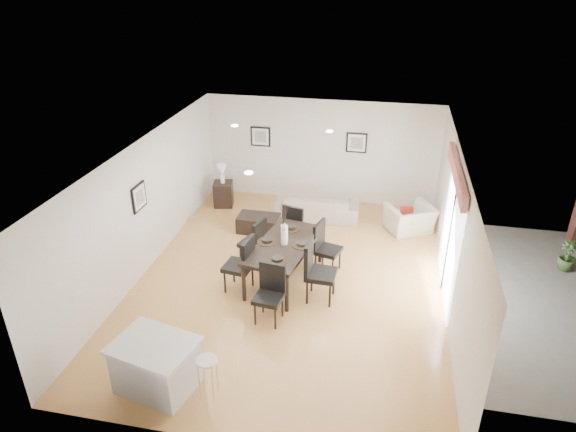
% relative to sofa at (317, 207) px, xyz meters
% --- Properties ---
extents(ground, '(8.00, 8.00, 0.00)m').
position_rel_sofa_xyz_m(ground, '(-0.08, -2.87, -0.30)').
color(ground, tan).
rests_on(ground, ground).
extents(wall_back, '(6.00, 0.04, 2.70)m').
position_rel_sofa_xyz_m(wall_back, '(-0.08, 1.13, 1.05)').
color(wall_back, silver).
rests_on(wall_back, ground).
extents(wall_front, '(6.00, 0.04, 2.70)m').
position_rel_sofa_xyz_m(wall_front, '(-0.08, -6.87, 1.05)').
color(wall_front, silver).
rests_on(wall_front, ground).
extents(wall_left, '(0.04, 8.00, 2.70)m').
position_rel_sofa_xyz_m(wall_left, '(-3.08, -2.87, 1.05)').
color(wall_left, silver).
rests_on(wall_left, ground).
extents(wall_right, '(0.04, 8.00, 2.70)m').
position_rel_sofa_xyz_m(wall_right, '(2.92, -2.87, 1.05)').
color(wall_right, silver).
rests_on(wall_right, ground).
extents(ceiling, '(6.00, 8.00, 0.02)m').
position_rel_sofa_xyz_m(ceiling, '(-0.08, -2.87, 2.40)').
color(ceiling, white).
rests_on(ceiling, wall_back).
extents(sofa, '(2.11, 0.95, 0.60)m').
position_rel_sofa_xyz_m(sofa, '(0.00, 0.00, 0.00)').
color(sofa, gray).
rests_on(sofa, ground).
extents(armchair, '(1.32, 1.27, 0.66)m').
position_rel_sofa_xyz_m(armchair, '(2.26, -0.28, 0.03)').
color(armchair, beige).
rests_on(armchair, ground).
extents(courtyard_plant_b, '(0.40, 0.40, 0.64)m').
position_rel_sofa_xyz_m(courtyard_plant_b, '(5.44, -1.33, 0.02)').
color(courtyard_plant_b, '#365223').
rests_on(courtyard_plant_b, ground).
extents(dining_table, '(1.35, 2.15, 0.83)m').
position_rel_sofa_xyz_m(dining_table, '(-0.20, -2.89, 0.45)').
color(dining_table, black).
rests_on(dining_table, ground).
extents(dining_chair_wnear, '(0.58, 0.58, 1.15)m').
position_rel_sofa_xyz_m(dining_chair_wnear, '(-0.90, -3.40, 0.34)').
color(dining_chair_wnear, black).
rests_on(dining_chair_wnear, ground).
extents(dining_chair_wfar, '(0.59, 0.59, 1.04)m').
position_rel_sofa_xyz_m(dining_chair_wfar, '(-0.92, -2.42, 0.28)').
color(dining_chair_wfar, black).
rests_on(dining_chair_wfar, ground).
extents(dining_chair_enear, '(0.57, 0.57, 1.22)m').
position_rel_sofa_xyz_m(dining_chair_enear, '(0.49, -3.39, 0.38)').
color(dining_chair_enear, black).
rests_on(dining_chair_enear, ground).
extents(dining_chair_efar, '(0.60, 0.60, 1.08)m').
position_rel_sofa_xyz_m(dining_chair_efar, '(0.51, -2.36, 0.30)').
color(dining_chair_efar, black).
rests_on(dining_chair_efar, ground).
extents(dining_chair_head, '(0.54, 0.54, 1.07)m').
position_rel_sofa_xyz_m(dining_chair_head, '(-0.19, -4.13, 0.30)').
color(dining_chair_head, black).
rests_on(dining_chair_head, ground).
extents(dining_chair_foot, '(0.60, 0.60, 1.09)m').
position_rel_sofa_xyz_m(dining_chair_foot, '(-0.23, -1.65, 0.31)').
color(dining_chair_foot, black).
rests_on(dining_chair_foot, ground).
extents(vase, '(1.09, 1.67, 0.85)m').
position_rel_sofa_xyz_m(vase, '(-0.20, -2.89, 0.88)').
color(vase, white).
rests_on(vase, dining_table).
extents(coffee_table, '(0.98, 0.59, 0.39)m').
position_rel_sofa_xyz_m(coffee_table, '(-1.23, -0.97, -0.11)').
color(coffee_table, black).
rests_on(coffee_table, ground).
extents(side_table, '(0.57, 0.57, 0.64)m').
position_rel_sofa_xyz_m(side_table, '(-2.49, 0.23, 0.02)').
color(side_table, black).
rests_on(side_table, ground).
extents(table_lamp, '(0.26, 0.26, 0.49)m').
position_rel_sofa_xyz_m(table_lamp, '(-2.49, 0.23, 0.66)').
color(table_lamp, white).
rests_on(table_lamp, side_table).
extents(cushion, '(0.30, 0.18, 0.29)m').
position_rel_sofa_xyz_m(cushion, '(2.16, -0.37, 0.22)').
color(cushion, maroon).
rests_on(cushion, armchair).
extents(kitchen_island, '(1.34, 1.13, 0.82)m').
position_rel_sofa_xyz_m(kitchen_island, '(-1.47, -6.10, 0.11)').
color(kitchen_island, '#BBBBBD').
rests_on(kitchen_island, ground).
extents(bar_stool, '(0.31, 0.31, 0.67)m').
position_rel_sofa_xyz_m(bar_stool, '(-0.66, -6.10, 0.28)').
color(bar_stool, white).
rests_on(bar_stool, ground).
extents(framed_print_back_left, '(0.52, 0.04, 0.52)m').
position_rel_sofa_xyz_m(framed_print_back_left, '(-1.68, 1.10, 1.35)').
color(framed_print_back_left, black).
rests_on(framed_print_back_left, wall_back).
extents(framed_print_back_right, '(0.52, 0.04, 0.52)m').
position_rel_sofa_xyz_m(framed_print_back_right, '(0.82, 1.10, 1.35)').
color(framed_print_back_right, black).
rests_on(framed_print_back_right, wall_back).
extents(framed_print_left_wall, '(0.04, 0.52, 0.52)m').
position_rel_sofa_xyz_m(framed_print_left_wall, '(-3.05, -3.07, 1.35)').
color(framed_print_left_wall, black).
rests_on(framed_print_left_wall, wall_left).
extents(sliding_door, '(0.12, 2.70, 2.57)m').
position_rel_sofa_xyz_m(sliding_door, '(2.87, -2.57, 1.37)').
color(sliding_door, white).
rests_on(sliding_door, wall_right).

